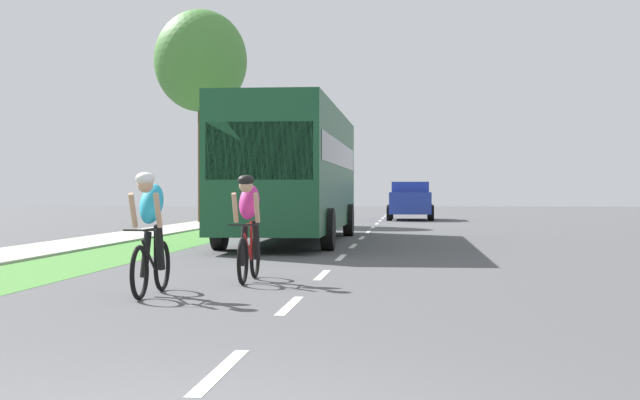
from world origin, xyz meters
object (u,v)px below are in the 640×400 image
Objects in this scene: cyclist_trailing at (249,227)px; suv_blue at (410,200)px; bus_dark_green at (294,168)px; cyclist_lead at (150,232)px; street_tree_far at (201,61)px.

suv_blue is at bearing 85.58° from cyclist_trailing.
cyclist_lead is at bearing -90.88° from bus_dark_green.
bus_dark_green is 19.70m from suv_blue.
bus_dark_green reaches higher than cyclist_trailing.
cyclist_lead is 13.17m from bus_dark_green.
street_tree_far reaches higher than suv_blue.
cyclist_trailing is 26.69m from street_tree_far.
cyclist_trailing is 11.23m from bus_dark_green.
bus_dark_green is 1.28× the size of street_tree_far.
cyclist_lead is at bearing -115.17° from cyclist_trailing.
cyclist_trailing is 0.19× the size of street_tree_far.
street_tree_far is at bearing 104.42° from cyclist_trailing.
cyclist_trailing is (0.93, 1.97, 0.00)m from cyclist_lead.
cyclist_lead is 1.00× the size of cyclist_trailing.
cyclist_lead is 28.36m from street_tree_far.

